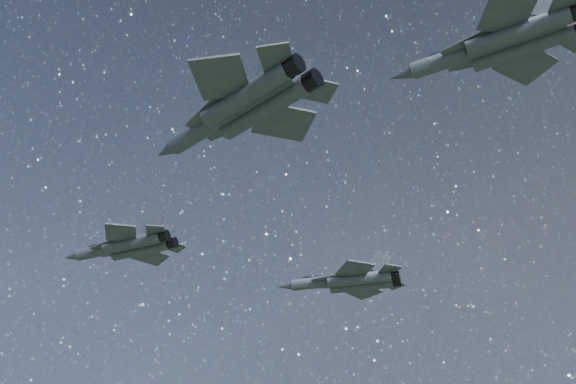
% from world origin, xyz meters
% --- Properties ---
extents(jet_lead, '(15.57, 10.94, 3.93)m').
position_xyz_m(jet_lead, '(-22.01, 2.99, 153.57)').
color(jet_lead, '#333940').
extents(jet_left, '(17.27, 11.75, 4.34)m').
position_xyz_m(jet_left, '(-3.54, 25.09, 154.49)').
color(jet_left, '#333940').
extents(jet_right, '(19.48, 13.26, 4.89)m').
position_xyz_m(jet_right, '(2.44, -12.39, 153.38)').
color(jet_right, '#333940').
extents(jet_slot, '(17.01, 12.16, 4.35)m').
position_xyz_m(jet_slot, '(23.34, -5.75, 157.12)').
color(jet_slot, '#333940').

